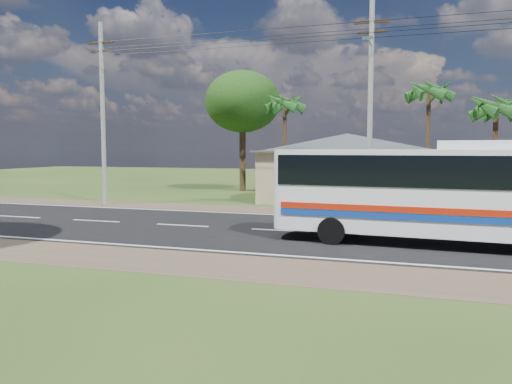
# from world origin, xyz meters

# --- Properties ---
(ground) EXTENTS (120.00, 120.00, 0.00)m
(ground) POSITION_xyz_m (0.00, 0.00, 0.00)
(ground) COLOR #244017
(ground) RESTS_ON ground
(road) EXTENTS (120.00, 16.00, 0.03)m
(road) POSITION_xyz_m (0.00, 0.00, 0.01)
(road) COLOR black
(road) RESTS_ON ground
(house) EXTENTS (12.40, 10.00, 5.00)m
(house) POSITION_xyz_m (1.00, 13.00, 2.64)
(house) COLOR tan
(house) RESTS_ON ground
(utility_poles) EXTENTS (32.80, 2.22, 11.00)m
(utility_poles) POSITION_xyz_m (2.67, 6.49, 5.77)
(utility_poles) COLOR #9E9E99
(utility_poles) RESTS_ON ground
(palm_near) EXTENTS (2.80, 2.80, 6.70)m
(palm_near) POSITION_xyz_m (9.50, 11.00, 5.71)
(palm_near) COLOR #47301E
(palm_near) RESTS_ON ground
(palm_mid) EXTENTS (2.80, 2.80, 8.20)m
(palm_mid) POSITION_xyz_m (6.00, 15.50, 7.16)
(palm_mid) COLOR #47301E
(palm_mid) RESTS_ON ground
(palm_far) EXTENTS (2.80, 2.80, 7.70)m
(palm_far) POSITION_xyz_m (-4.00, 16.00, 6.68)
(palm_far) COLOR #47301E
(palm_far) RESTS_ON ground
(tree_behind_house) EXTENTS (6.00, 6.00, 9.61)m
(tree_behind_house) POSITION_xyz_m (-8.00, 18.00, 7.12)
(tree_behind_house) COLOR #47301E
(tree_behind_house) RESTS_ON ground
(coach_bus) EXTENTS (12.02, 3.17, 3.69)m
(coach_bus) POSITION_xyz_m (6.52, -1.37, 2.11)
(coach_bus) COLOR silver
(coach_bus) RESTS_ON ground
(motorcycle) EXTENTS (2.00, 0.90, 1.01)m
(motorcycle) POSITION_xyz_m (4.78, 4.98, 0.51)
(motorcycle) COLOR black
(motorcycle) RESTS_ON ground
(person) EXTENTS (0.70, 0.55, 1.69)m
(person) POSITION_xyz_m (7.50, 4.69, 0.84)
(person) COLOR navy
(person) RESTS_ON ground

